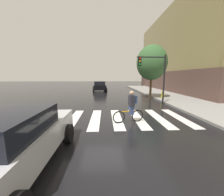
{
  "coord_description": "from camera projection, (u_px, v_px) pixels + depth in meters",
  "views": [
    {
      "loc": [
        0.17,
        -7.41,
        2.42
      ],
      "look_at": [
        0.58,
        0.67,
        1.1
      ],
      "focal_mm": 21.23,
      "sensor_mm": 36.0,
      "label": 1
    }
  ],
  "objects": [
    {
      "name": "cyclist",
      "position": [
        131.0,
        107.0,
        6.94
      ],
      "size": [
        1.69,
        0.44,
        1.69
      ],
      "color": "black",
      "rests_on": "ground"
    },
    {
      "name": "sedan_mid",
      "position": [
        99.0,
        86.0,
        22.08
      ],
      "size": [
        2.53,
        4.88,
        1.64
      ],
      "color": "black",
      "rests_on": "ground"
    },
    {
      "name": "crosswalk_stripes",
      "position": [
        106.0,
        118.0,
        7.7
      ],
      "size": [
        9.19,
        3.7,
        0.01
      ],
      "color": "silver",
      "rests_on": "ground"
    },
    {
      "name": "ground_plane",
      "position": [
        103.0,
        119.0,
        7.69
      ],
      "size": [
        120.0,
        120.0,
        0.0
      ],
      "primitive_type": "plane",
      "color": "black"
    },
    {
      "name": "traffic_light_near",
      "position": [
        155.0,
        71.0,
        11.13
      ],
      "size": [
        2.47,
        0.28,
        4.2
      ],
      "color": "black",
      "rests_on": "ground"
    },
    {
      "name": "sedan_near",
      "position": [
        11.0,
        142.0,
        3.28
      ],
      "size": [
        2.2,
        4.62,
        1.59
      ],
      "color": "#B7B7BC",
      "rests_on": "ground"
    },
    {
      "name": "fire_hydrant",
      "position": [
        162.0,
        94.0,
        14.1
      ],
      "size": [
        0.33,
        0.22,
        0.78
      ],
      "color": "gold",
      "rests_on": "sidewalk"
    },
    {
      "name": "street_tree_near",
      "position": [
        152.0,
        63.0,
        14.19
      ],
      "size": [
        3.22,
        3.22,
        5.73
      ],
      "color": "#4C3823",
      "rests_on": "ground"
    },
    {
      "name": "corner_building",
      "position": [
        205.0,
        53.0,
        22.69
      ],
      "size": [
        14.87,
        24.48,
        12.97
      ],
      "color": "brown",
      "rests_on": "ground"
    }
  ]
}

